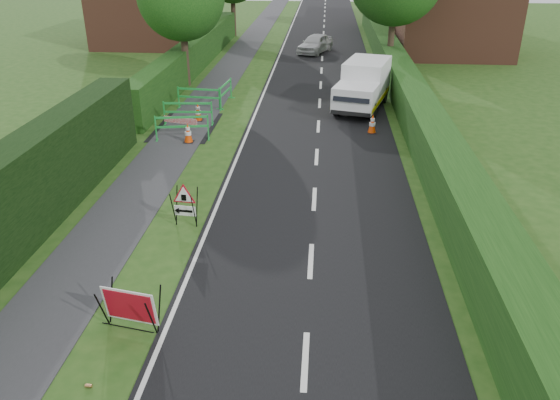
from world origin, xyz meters
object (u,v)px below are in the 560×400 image
object	(u,v)px
red_rect_sign	(130,307)
works_van	(363,84)
triangle_sign	(183,202)
hatchback_car	(315,43)

from	to	relation	value
red_rect_sign	works_van	xyz separation A→B (m)	(5.49, 16.30, 0.55)
triangle_sign	red_rect_sign	bearing A→B (deg)	-84.86
red_rect_sign	triangle_sign	size ratio (longest dim) A/B	1.14
red_rect_sign	works_van	distance (m)	17.21
triangle_sign	hatchback_car	distance (m)	25.16
red_rect_sign	hatchback_car	distance (m)	29.50
red_rect_sign	triangle_sign	distance (m)	4.37
works_van	hatchback_car	distance (m)	13.29
red_rect_sign	hatchback_car	world-z (taller)	hatchback_car
works_van	hatchback_car	xyz separation A→B (m)	(-2.47, 13.05, -0.48)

